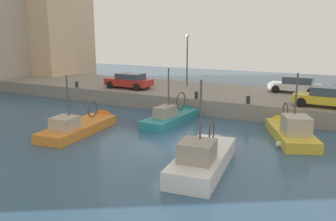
{
  "coord_description": "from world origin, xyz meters",
  "views": [
    {
      "loc": [
        -16.55,
        -8.22,
        6.08
      ],
      "look_at": [
        2.67,
        1.97,
        1.2
      ],
      "focal_mm": 36.81,
      "sensor_mm": 36.0,
      "label": 1
    }
  ],
  "objects": [
    {
      "name": "fishing_boat_orange",
      "position": [
        -0.45,
        6.5,
        0.1
      ],
      "size": [
        6.81,
        2.58,
        4.62
      ],
      "color": "orange",
      "rests_on": "ground"
    },
    {
      "name": "parked_car_white",
      "position": [
        13.74,
        -4.3,
        1.9
      ],
      "size": [
        2.05,
        4.13,
        1.37
      ],
      "color": "silver",
      "rests_on": "quay_wall"
    },
    {
      "name": "quay_streetlamp",
      "position": [
        13.0,
        5.42,
        4.45
      ],
      "size": [
        0.36,
        0.36,
        4.83
      ],
      "color": "#38383D",
      "rests_on": "quay_wall"
    },
    {
      "name": "parked_car_red",
      "position": [
        9.16,
        9.4,
        1.91
      ],
      "size": [
        2.0,
        4.28,
        1.37
      ],
      "color": "red",
      "rests_on": "quay_wall"
    },
    {
      "name": "quay_wall",
      "position": [
        11.5,
        0.0,
        0.6
      ],
      "size": [
        9.0,
        56.0,
        1.2
      ],
      "primitive_type": "cube",
      "color": "gray",
      "rests_on": "ground"
    },
    {
      "name": "fishing_boat_teal",
      "position": [
        4.37,
        2.45,
        0.11
      ],
      "size": [
        6.29,
        2.16,
        4.62
      ],
      "color": "teal",
      "rests_on": "ground"
    },
    {
      "name": "fishing_boat_yellow",
      "position": [
        4.3,
        -5.36,
        0.17
      ],
      "size": [
        6.48,
        4.12,
        4.82
      ],
      "color": "gold",
      "rests_on": "ground"
    },
    {
      "name": "mooring_bollard_north",
      "position": [
        7.35,
        14.0,
        1.48
      ],
      "size": [
        0.28,
        0.28,
        0.55
      ],
      "primitive_type": "cylinder",
      "color": "#2D2D33",
      "rests_on": "quay_wall"
    },
    {
      "name": "parked_car_yellow",
      "position": [
        8.63,
        -6.95,
        1.9
      ],
      "size": [
        1.95,
        4.07,
        1.38
      ],
      "color": "gold",
      "rests_on": "quay_wall"
    },
    {
      "name": "fishing_boat_white",
      "position": [
        -2.4,
        -2.65,
        0.13
      ],
      "size": [
        6.61,
        2.67,
        5.09
      ],
      "color": "white",
      "rests_on": "ground"
    },
    {
      "name": "mooring_bollard_mid",
      "position": [
        7.35,
        2.0,
        1.48
      ],
      "size": [
        0.28,
        0.28,
        0.55
      ],
      "primitive_type": "cylinder",
      "color": "#2D2D33",
      "rests_on": "quay_wall"
    },
    {
      "name": "water_surface",
      "position": [
        0.0,
        0.0,
        0.0
      ],
      "size": [
        80.0,
        80.0,
        0.0
      ],
      "primitive_type": "plane",
      "color": "#335675",
      "rests_on": "ground"
    },
    {
      "name": "mooring_bollard_south",
      "position": [
        7.35,
        -2.0,
        1.48
      ],
      "size": [
        0.28,
        0.28,
        0.55
      ],
      "primitive_type": "cylinder",
      "color": "#2D2D33",
      "rests_on": "quay_wall"
    }
  ]
}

